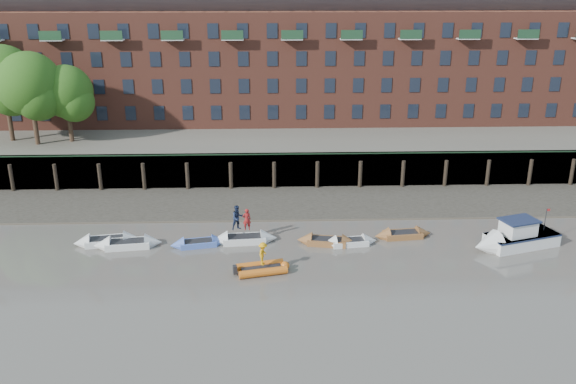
{
  "coord_description": "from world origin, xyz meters",
  "views": [
    {
      "loc": [
        -2.48,
        -31.72,
        19.07
      ],
      "look_at": [
        -1.04,
        12.0,
        3.2
      ],
      "focal_mm": 38.0,
      "sensor_mm": 36.0,
      "label": 1
    }
  ],
  "objects_px": {
    "rowboat_0": "(107,241)",
    "rowboat_1": "(128,244)",
    "person_rower_a": "(247,219)",
    "rib_tender": "(264,268)",
    "rowboat_6": "(403,235)",
    "motor_launch": "(509,239)",
    "rowboat_4": "(327,241)",
    "rowboat_2": "(198,243)",
    "rowboat_3": "(244,239)",
    "person_rib_crew": "(263,254)",
    "person_rower_b": "(238,218)",
    "rowboat_5": "(350,242)"
  },
  "relations": [
    {
      "from": "rowboat_1",
      "to": "rowboat_2",
      "type": "bearing_deg",
      "value": -6.44
    },
    {
      "from": "rowboat_1",
      "to": "person_rower_a",
      "type": "height_order",
      "value": "person_rower_a"
    },
    {
      "from": "rowboat_5",
      "to": "person_rib_crew",
      "type": "relative_size",
      "value": 2.67
    },
    {
      "from": "rowboat_6",
      "to": "person_rib_crew",
      "type": "distance_m",
      "value": 11.93
    },
    {
      "from": "rowboat_1",
      "to": "motor_launch",
      "type": "relative_size",
      "value": 0.72
    },
    {
      "from": "rowboat_0",
      "to": "motor_launch",
      "type": "height_order",
      "value": "motor_launch"
    },
    {
      "from": "rowboat_1",
      "to": "person_rib_crew",
      "type": "height_order",
      "value": "person_rib_crew"
    },
    {
      "from": "rowboat_2",
      "to": "rowboat_3",
      "type": "xyz_separation_m",
      "value": [
        3.38,
        0.53,
        0.04
      ]
    },
    {
      "from": "rowboat_4",
      "to": "rib_tender",
      "type": "xyz_separation_m",
      "value": [
        -4.67,
        -4.29,
        0.04
      ]
    },
    {
      "from": "rowboat_6",
      "to": "person_rower_b",
      "type": "height_order",
      "value": "person_rower_b"
    },
    {
      "from": "rowboat_6",
      "to": "rib_tender",
      "type": "relative_size",
      "value": 1.24
    },
    {
      "from": "rowboat_0",
      "to": "rowboat_1",
      "type": "xyz_separation_m",
      "value": [
        1.66,
        -0.59,
        0.01
      ]
    },
    {
      "from": "rowboat_0",
      "to": "rib_tender",
      "type": "height_order",
      "value": "rowboat_0"
    },
    {
      "from": "motor_launch",
      "to": "person_rower_a",
      "type": "bearing_deg",
      "value": -22.58
    },
    {
      "from": "rowboat_4",
      "to": "person_rower_a",
      "type": "height_order",
      "value": "person_rower_a"
    },
    {
      "from": "rowboat_4",
      "to": "rowboat_5",
      "type": "height_order",
      "value": "rowboat_4"
    },
    {
      "from": "rowboat_6",
      "to": "person_rib_crew",
      "type": "height_order",
      "value": "person_rib_crew"
    },
    {
      "from": "rowboat_2",
      "to": "person_rower_b",
      "type": "height_order",
      "value": "person_rower_b"
    },
    {
      "from": "person_rower_b",
      "to": "person_rower_a",
      "type": "bearing_deg",
      "value": -35.11
    },
    {
      "from": "rowboat_3",
      "to": "person_rower_b",
      "type": "xyz_separation_m",
      "value": [
        -0.46,
        0.21,
        1.65
      ]
    },
    {
      "from": "rowboat_0",
      "to": "person_rib_crew",
      "type": "bearing_deg",
      "value": -32.77
    },
    {
      "from": "rowboat_4",
      "to": "rowboat_6",
      "type": "bearing_deg",
      "value": 20.17
    },
    {
      "from": "rowboat_4",
      "to": "person_rib_crew",
      "type": "relative_size",
      "value": 2.89
    },
    {
      "from": "rowboat_1",
      "to": "rowboat_6",
      "type": "height_order",
      "value": "rowboat_1"
    },
    {
      "from": "rowboat_2",
      "to": "person_rower_a",
      "type": "relative_size",
      "value": 2.51
    },
    {
      "from": "rowboat_2",
      "to": "rowboat_4",
      "type": "relative_size",
      "value": 0.92
    },
    {
      "from": "person_rower_b",
      "to": "person_rib_crew",
      "type": "bearing_deg",
      "value": -93.73
    },
    {
      "from": "rowboat_3",
      "to": "rowboat_5",
      "type": "bearing_deg",
      "value": -9.77
    },
    {
      "from": "person_rower_a",
      "to": "rowboat_1",
      "type": "bearing_deg",
      "value": -6.38
    },
    {
      "from": "rowboat_6",
      "to": "motor_launch",
      "type": "height_order",
      "value": "motor_launch"
    },
    {
      "from": "rowboat_1",
      "to": "motor_launch",
      "type": "xyz_separation_m",
      "value": [
        27.88,
        -1.05,
        0.45
      ]
    },
    {
      "from": "rowboat_5",
      "to": "rib_tender",
      "type": "height_order",
      "value": "rowboat_5"
    },
    {
      "from": "rowboat_1",
      "to": "rib_tender",
      "type": "xyz_separation_m",
      "value": [
        9.99,
        -4.26,
        0.02
      ]
    },
    {
      "from": "rowboat_5",
      "to": "motor_launch",
      "type": "distance_m",
      "value": 11.6
    },
    {
      "from": "rowboat_1",
      "to": "rib_tender",
      "type": "height_order",
      "value": "rowboat_1"
    },
    {
      "from": "rib_tender",
      "to": "person_rower_a",
      "type": "relative_size",
      "value": 2.16
    },
    {
      "from": "rowboat_2",
      "to": "rowboat_4",
      "type": "height_order",
      "value": "rowboat_4"
    },
    {
      "from": "rowboat_0",
      "to": "rowboat_1",
      "type": "height_order",
      "value": "rowboat_1"
    },
    {
      "from": "rowboat_1",
      "to": "person_rower_a",
      "type": "xyz_separation_m",
      "value": [
        8.73,
        0.66,
        1.55
      ]
    },
    {
      "from": "rowboat_5",
      "to": "rowboat_2",
      "type": "bearing_deg",
      "value": 171.58
    },
    {
      "from": "rowboat_0",
      "to": "person_rower_b",
      "type": "distance_m",
      "value": 9.85
    },
    {
      "from": "person_rib_crew",
      "to": "person_rower_a",
      "type": "bearing_deg",
      "value": 29.68
    },
    {
      "from": "rowboat_5",
      "to": "rowboat_6",
      "type": "height_order",
      "value": "rowboat_6"
    },
    {
      "from": "rowboat_0",
      "to": "rowboat_6",
      "type": "bearing_deg",
      "value": -8.72
    },
    {
      "from": "person_rib_crew",
      "to": "motor_launch",
      "type": "bearing_deg",
      "value": -63.95
    },
    {
      "from": "rowboat_4",
      "to": "motor_launch",
      "type": "xyz_separation_m",
      "value": [
        13.23,
        -1.08,
        0.47
      ]
    },
    {
      "from": "rowboat_3",
      "to": "rowboat_6",
      "type": "bearing_deg",
      "value": -2.21
    },
    {
      "from": "rowboat_2",
      "to": "person_rib_crew",
      "type": "height_order",
      "value": "person_rib_crew"
    },
    {
      "from": "rowboat_4",
      "to": "rib_tender",
      "type": "distance_m",
      "value": 6.34
    },
    {
      "from": "rowboat_1",
      "to": "rowboat_4",
      "type": "distance_m",
      "value": 14.65
    }
  ]
}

